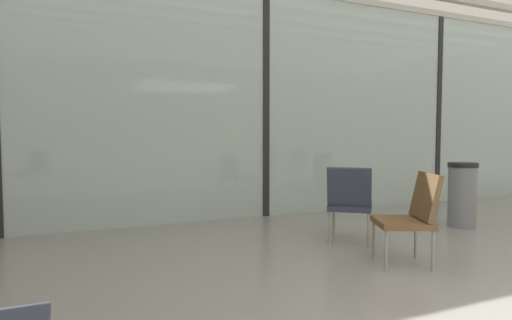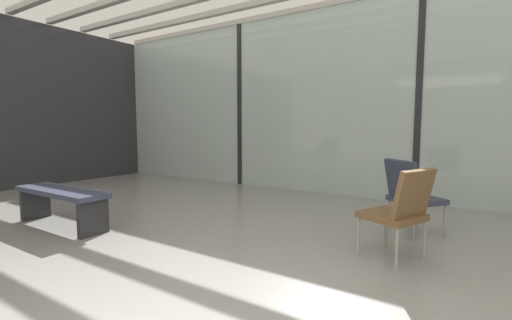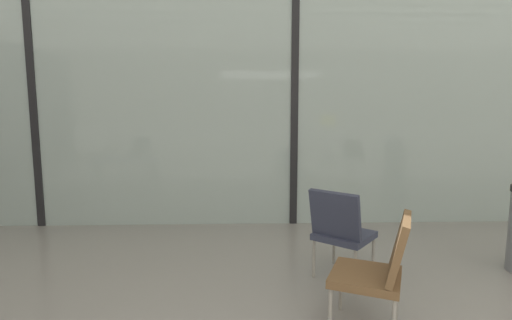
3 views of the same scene
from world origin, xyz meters
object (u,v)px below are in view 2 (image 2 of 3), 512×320
Objects in this scene: parked_airplane at (481,90)px; lounge_chair_0 at (400,208)px; waiting_bench at (61,198)px; lounge_chair_1 at (411,192)px.

lounge_chair_0 is (-0.55, -8.15, -1.75)m from parked_airplane.
lounge_chair_0 is 0.58× the size of waiting_bench.
lounge_chair_0 is 3.92m from waiting_bench.
lounge_chair_0 reaches higher than waiting_bench.
lounge_chair_0 is at bearing 133.35° from lounge_chair_1.
lounge_chair_0 and lounge_chair_1 have the same top height.
lounge_chair_1 is at bearing -94.74° from parked_airplane.
parked_airplane is 8.36m from lounge_chair_0.
lounge_chair_0 is 1.00× the size of lounge_chair_1.
parked_airplane is at bearing -54.76° from lounge_chair_1.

